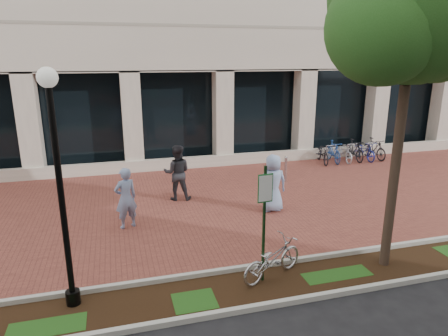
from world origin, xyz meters
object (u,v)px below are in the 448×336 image
object	(u,v)px
parking_sign	(265,211)
pedestrian_mid	(177,173)
bollard	(286,169)
bike_rack_cluster	(349,151)
street_tree	(416,9)
pedestrian_left	(126,198)
pedestrian_right	(273,183)
locked_bicycle	(272,259)
lamppost	(59,180)

from	to	relation	value
parking_sign	pedestrian_mid	xyz separation A→B (m)	(-0.96, 5.69, -0.70)
bollard	bike_rack_cluster	bearing A→B (deg)	27.79
street_tree	pedestrian_left	bearing A→B (deg)	147.04
pedestrian_right	street_tree	bearing A→B (deg)	109.70
locked_bicycle	street_tree	bearing A→B (deg)	-116.91
street_tree	lamppost	bearing A→B (deg)	177.78
street_tree	bollard	xyz separation A→B (m)	(0.33, 6.60, -5.19)
locked_bicycle	bike_rack_cluster	bearing A→B (deg)	-64.28
lamppost	bike_rack_cluster	bearing A→B (deg)	36.28
lamppost	locked_bicycle	distance (m)	4.75
locked_bicycle	pedestrian_left	xyz separation A→B (m)	(-3.01, 3.65, 0.45)
pedestrian_right	bike_rack_cluster	distance (m)	7.70
street_tree	locked_bicycle	bearing A→B (deg)	176.79
pedestrian_left	bollard	size ratio (longest dim) A/B	1.72
parking_sign	pedestrian_right	world-z (taller)	parking_sign
pedestrian_mid	lamppost	bearing A→B (deg)	72.89
lamppost	bollard	world-z (taller)	lamppost
parking_sign	lamppost	world-z (taller)	lamppost
lamppost	street_tree	size ratio (longest dim) A/B	0.60
pedestrian_mid	pedestrian_right	distance (m)	3.32
pedestrian_mid	bollard	world-z (taller)	pedestrian_mid
pedestrian_mid	pedestrian_right	size ratio (longest dim) A/B	1.04
lamppost	pedestrian_left	distance (m)	4.11
pedestrian_mid	bollard	size ratio (longest dim) A/B	1.84
lamppost	locked_bicycle	bearing A→B (deg)	-1.56
street_tree	pedestrian_left	size ratio (longest dim) A/B	4.27
pedestrian_left	bollard	world-z (taller)	pedestrian_left
bollard	locked_bicycle	bearing A→B (deg)	-116.40
pedestrian_mid	bike_rack_cluster	size ratio (longest dim) A/B	0.55
pedestrian_left	bike_rack_cluster	world-z (taller)	pedestrian_left
lamppost	locked_bicycle	size ratio (longest dim) A/B	2.69
parking_sign	pedestrian_right	xyz separation A→B (m)	(1.79, 3.83, -0.74)
pedestrian_right	lamppost	bearing A→B (deg)	32.95
pedestrian_mid	bike_rack_cluster	world-z (taller)	pedestrian_mid
locked_bicycle	pedestrian_left	distance (m)	4.75
street_tree	pedestrian_mid	world-z (taller)	street_tree
lamppost	street_tree	distance (m)	7.74
pedestrian_left	pedestrian_mid	xyz separation A→B (m)	(1.79, 1.95, 0.06)
parking_sign	pedestrian_left	size ratio (longest dim) A/B	1.47
lamppost	street_tree	bearing A→B (deg)	-2.22
street_tree	pedestrian_mid	bearing A→B (deg)	125.32
pedestrian_mid	pedestrian_left	bearing A→B (deg)	59.08
lamppost	pedestrian_left	size ratio (longest dim) A/B	2.58
locked_bicycle	pedestrian_mid	xyz separation A→B (m)	(-1.22, 5.60, 0.51)
parking_sign	bollard	distance (m)	7.48
parking_sign	street_tree	xyz separation A→B (m)	(3.12, -0.06, 4.05)
street_tree	pedestrian_left	xyz separation A→B (m)	(-5.87, 3.81, -4.82)
parking_sign	street_tree	size ratio (longest dim) A/B	0.35
lamppost	bollard	distance (m)	9.97
parking_sign	bike_rack_cluster	size ratio (longest dim) A/B	0.76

